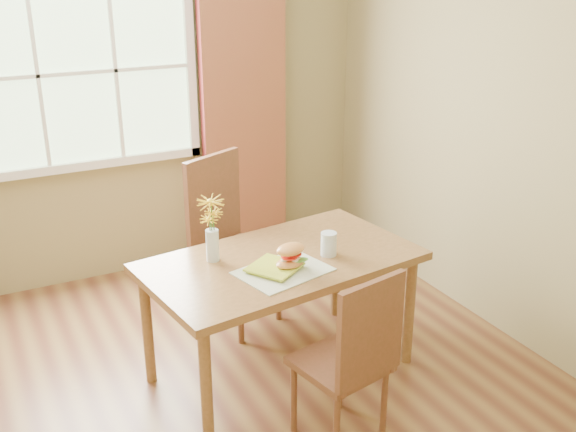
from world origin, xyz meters
The scene contains 11 objects.
room centered at (0.00, 0.00, 1.35)m, with size 4.24×3.84×2.74m.
window centered at (0.00, 1.87, 1.50)m, with size 1.62×0.06×1.32m.
curtain_right centered at (1.15, 1.78, 1.10)m, with size 0.65×0.08×2.20m, color maroon.
dining_table centered at (0.66, 0.19, 0.64)m, with size 1.55×1.00×0.71m.
chair_near centered at (0.68, -0.51, 0.51)m, with size 0.45×0.45×0.92m.
chair_far centered at (0.62, 0.90, 0.60)m, with size 0.60×0.60×1.09m.
placemat centered at (0.60, 0.04, 0.71)m, with size 0.45×0.33×0.01m, color beige.
plate centered at (0.56, 0.07, 0.72)m, with size 0.24×0.24×0.01m, color #AFC531.
croissant_sandwich centered at (0.64, 0.04, 0.79)m, with size 0.19×0.15×0.13m.
water_glass centered at (0.91, 0.11, 0.77)m, with size 0.09×0.09×0.13m.
flower_vase centered at (0.33, 0.33, 0.92)m, with size 0.14×0.14×0.36m.
Camera 1 is at (-0.80, -2.74, 2.23)m, focal length 42.00 mm.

